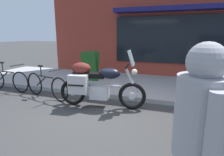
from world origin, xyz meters
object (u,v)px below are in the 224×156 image
(touring_motorcycle, at_px, (96,83))
(second_bicycle_by_cafe, at_px, (8,79))
(parked_bicycle, at_px, (46,85))
(pedestrian_walking, at_px, (200,127))
(sandwich_board_sign, at_px, (90,66))

(touring_motorcycle, xyz_separation_m, second_bicycle_by_cafe, (-3.18, 0.35, -0.24))
(touring_motorcycle, height_order, parked_bicycle, touring_motorcycle)
(touring_motorcycle, bearing_deg, pedestrian_walking, -51.78)
(touring_motorcycle, distance_m, parked_bicycle, 1.62)
(parked_bicycle, xyz_separation_m, pedestrian_walking, (3.61, -2.74, 0.70))
(touring_motorcycle, distance_m, second_bicycle_by_cafe, 3.21)
(sandwich_board_sign, relative_size, second_bicycle_by_cafe, 0.61)
(parked_bicycle, bearing_deg, sandwich_board_sign, 75.98)
(sandwich_board_sign, bearing_deg, parked_bicycle, -104.02)
(pedestrian_walking, bearing_deg, touring_motorcycle, 128.22)
(sandwich_board_sign, xyz_separation_m, second_bicycle_by_cafe, (-2.06, -1.67, -0.28))
(touring_motorcycle, height_order, pedestrian_walking, pedestrian_walking)
(touring_motorcycle, xyz_separation_m, sandwich_board_sign, (-1.13, 2.02, 0.03))
(touring_motorcycle, relative_size, parked_bicycle, 1.26)
(touring_motorcycle, bearing_deg, parked_bicycle, 174.01)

